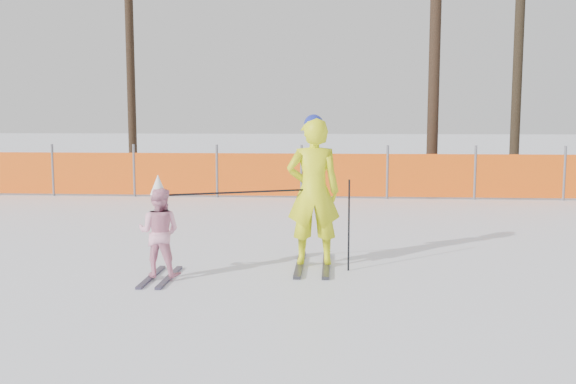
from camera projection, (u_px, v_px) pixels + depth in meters
The scene contains 6 objects.
ground at pixel (285, 282), 7.49m from camera, with size 120.00×120.00×0.00m, color white.
adult at pixel (313, 191), 8.16m from camera, with size 0.72×1.41×1.95m.
child at pixel (159, 231), 7.59m from camera, with size 0.55×1.04×1.25m.
ski_poles at pixel (284, 206), 7.90m from camera, with size 2.15×0.68×1.15m.
safety_fence at pixel (224, 174), 15.15m from camera, with size 16.39×0.06×1.25m.
tree_trunks at pixel (346, 86), 17.78m from camera, with size 11.55×3.61×5.65m.
Camera 1 is at (0.56, -7.29, 1.94)m, focal length 40.00 mm.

